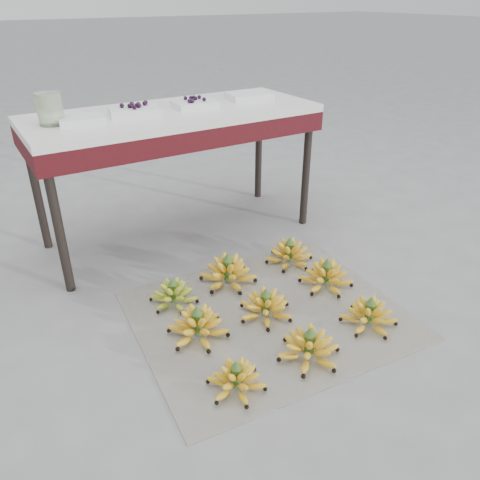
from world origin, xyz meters
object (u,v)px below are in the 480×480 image
bunch_front_center (309,348)px  glass_jar (50,109)px  bunch_front_right (369,315)px  bunch_mid_left (198,326)px  tray_right (195,104)px  tray_far_left (82,120)px  newspaper_mat (268,315)px  tray_left (134,111)px  bunch_back_right (289,254)px  bunch_mid_right (326,277)px  bunch_back_center (228,273)px  bunch_front_left (236,379)px  tray_far_right (249,96)px  vendor_table (175,126)px  bunch_back_left (174,295)px  bunch_mid_center (266,307)px

bunch_front_center → glass_jar: 1.71m
bunch_front_center → bunch_front_right: size_ratio=1.32×
bunch_front_right → glass_jar: bearing=125.2°
bunch_mid_left → tray_right: size_ratio=1.13×
tray_far_left → glass_jar: (-0.14, 0.05, 0.06)m
newspaper_mat → tray_left: size_ratio=4.21×
tray_far_left → tray_left: bearing=6.3°
tray_left → bunch_mid_left: bearing=-98.4°
bunch_front_center → bunch_back_right: bearing=81.8°
bunch_mid_right → bunch_back_right: size_ratio=1.05×
tray_left → bunch_back_center: bearing=-73.3°
bunch_front_left → bunch_front_center: size_ratio=0.81×
bunch_front_center → tray_far_right: (0.57, 1.37, 0.76)m
bunch_mid_right → glass_jar: (-1.06, 0.98, 0.82)m
newspaper_mat → tray_left: 1.32m
bunch_mid_right → bunch_back_right: 0.30m
tray_right → glass_jar: 0.80m
bunch_front_center → vendor_table: (0.04, 1.36, 0.65)m
bunch_front_left → bunch_back_right: 1.02m
bunch_front_center → tray_far_right: 1.67m
bunch_back_left → bunch_back_right: 0.74m
bunch_back_left → tray_far_left: size_ratio=1.18×
tray_right → bunch_mid_left: bearing=-117.8°
bunch_mid_right → bunch_back_center: 0.52m
bunch_mid_left → tray_right: bearing=60.9°
bunch_front_center → tray_left: (-0.19, 1.35, 0.76)m
bunch_mid_left → bunch_front_left: bearing=-94.1°
bunch_front_center → bunch_mid_right: 0.58m
bunch_front_center → bunch_mid_right: bearing=64.8°
bunch_mid_right → glass_jar: size_ratio=2.09×
bunch_front_center → bunch_front_left: bearing=-159.3°
bunch_front_left → tray_far_right: tray_far_right is taller
newspaper_mat → vendor_table: (0.01, 1.01, 0.71)m
bunch_front_right → bunch_mid_left: (-0.72, 0.34, 0.00)m
bunch_mid_right → glass_jar: 1.65m
bunch_mid_center → bunch_mid_right: size_ratio=1.02×
bunch_front_center → bunch_front_right: bunch_front_center is taller
bunch_front_left → tray_right: 1.62m
newspaper_mat → bunch_back_center: bunch_back_center is taller
bunch_mid_left → bunch_front_center: bearing=-49.5°
newspaper_mat → tray_far_left: (-0.52, 0.97, 0.82)m
glass_jar → bunch_front_center: bearing=-65.4°
bunch_front_left → bunch_front_right: bearing=-14.0°
bunch_mid_right → bunch_front_right: bearing=-109.9°
bunch_front_left → bunch_back_right: bunch_back_right is taller
bunch_front_right → bunch_back_center: bearing=118.0°
bunch_mid_right → tray_right: 1.24m
bunch_back_left → tray_right: size_ratio=1.15×
bunch_front_right → tray_left: (-0.58, 1.32, 0.76)m
newspaper_mat → tray_right: bearing=81.9°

